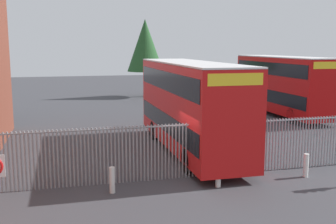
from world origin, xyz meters
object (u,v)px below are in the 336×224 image
Objects in this scene: double_decker_bus_behind_fence_left at (282,83)px; bollard_near_left at (112,180)px; double_decker_bus_near_gate at (190,103)px; bollard_near_right at (306,165)px; bollard_center_front at (218,174)px.

bollard_near_left is at bearing -136.85° from double_decker_bus_behind_fence_left.
bollard_near_right is at bearing -56.55° from double_decker_bus_near_gate.
bollard_near_right is (3.81, 0.21, 0.00)m from bollard_center_front.
double_decker_bus_near_gate is at bearing 84.36° from bollard_center_front.
bollard_near_left is 3.90m from bollard_center_front.
double_decker_bus_behind_fence_left reaches higher than bollard_near_right.
double_decker_bus_behind_fence_left is 11.38× the size of bollard_center_front.
double_decker_bus_behind_fence_left is (10.04, 8.68, 0.00)m from double_decker_bus_near_gate.
bollard_near_left is 1.00× the size of bollard_near_right.
double_decker_bus_behind_fence_left reaches higher than bollard_center_front.
bollard_near_right is at bearing -116.24° from double_decker_bus_behind_fence_left.
double_decker_bus_near_gate is at bearing -139.14° from double_decker_bus_behind_fence_left.
bollard_near_left is 7.69m from bollard_near_right.
bollard_near_left and bollard_near_right have the same top height.
double_decker_bus_behind_fence_left is at bearing 52.76° from bollard_center_front.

